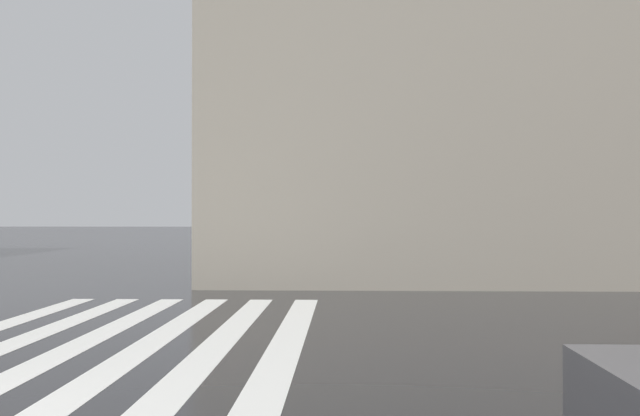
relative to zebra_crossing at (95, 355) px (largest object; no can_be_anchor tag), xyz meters
The scene contains 1 object.
zebra_crossing is the anchor object (origin of this frame).
Camera 1 is at (-5.75, -4.47, 1.89)m, focal length 41.17 mm.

